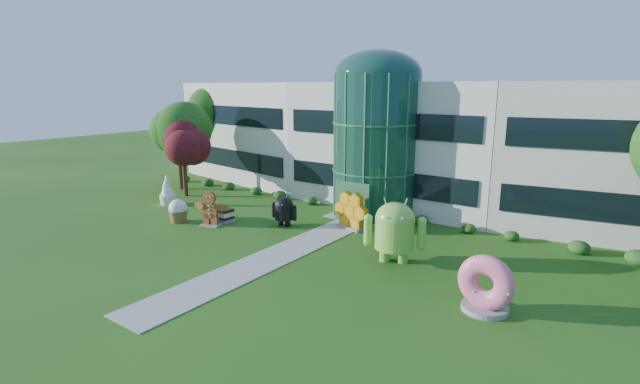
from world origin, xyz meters
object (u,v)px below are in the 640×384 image
Objects in this scene: android_black at (284,209)px; donut at (487,283)px; gingerbread at (210,208)px; android_green at (395,227)px.

android_black is 0.92× the size of donut.
android_black is 4.85m from gingerbread.
android_black is at bearing 168.06° from donut.
gingerbread reaches higher than android_black.
donut reaches higher than android_black.
android_black is at bearing 145.74° from android_green.
donut is at bearing -50.33° from android_green.
android_green is at bearing -11.73° from gingerbread.
donut is (14.35, -4.33, 0.09)m from android_black.
android_green reaches higher than donut.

